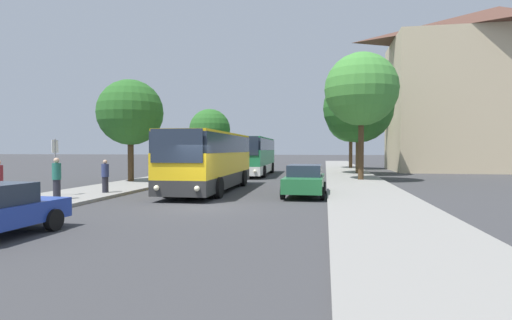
% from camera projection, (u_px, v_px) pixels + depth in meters
% --- Properties ---
extents(ground_plane, '(300.00, 300.00, 0.00)m').
position_uv_depth(ground_plane, '(202.00, 206.00, 16.12)').
color(ground_plane, '#38383A').
rests_on(ground_plane, ground).
extents(sidewalk_left, '(4.00, 120.00, 0.15)m').
position_uv_depth(sidewalk_left, '(47.00, 201.00, 17.32)').
color(sidewalk_left, gray).
rests_on(sidewalk_left, ground_plane).
extents(sidewalk_right, '(4.00, 120.00, 0.15)m').
position_uv_depth(sidewalk_right, '(382.00, 209.00, 14.93)').
color(sidewalk_right, gray).
rests_on(sidewalk_right, ground_plane).
extents(building_right_background, '(20.94, 10.31, 17.03)m').
position_uv_depth(building_right_background, '(498.00, 89.00, 41.22)').
color(building_right_background, '#C6B28E').
rests_on(building_right_background, ground_plane).
extents(bus_front, '(2.96, 10.60, 3.21)m').
position_uv_depth(bus_front, '(210.00, 160.00, 22.00)').
color(bus_front, '#2D2D2D').
rests_on(bus_front, ground_plane).
extents(bus_middle, '(3.13, 11.64, 3.32)m').
position_uv_depth(bus_middle, '(254.00, 155.00, 35.77)').
color(bus_middle, silver).
rests_on(bus_middle, ground_plane).
extents(parked_car_right_near, '(2.07, 4.59, 1.54)m').
position_uv_depth(parked_car_right_near, '(305.00, 180.00, 19.66)').
color(parked_car_right_near, '#236B38').
rests_on(parked_car_right_near, ground_plane).
extents(bus_stop_sign, '(0.08, 0.45, 2.65)m').
position_uv_depth(bus_stop_sign, '(55.00, 160.00, 18.61)').
color(bus_stop_sign, gray).
rests_on(bus_stop_sign, sidewalk_left).
extents(pedestrian_waiting_near, '(0.36, 0.36, 1.64)m').
position_uv_depth(pedestrian_waiting_near, '(105.00, 176.00, 19.93)').
color(pedestrian_waiting_near, '#23232D').
rests_on(pedestrian_waiting_near, sidewalk_left).
extents(pedestrian_waiting_far, '(0.36, 0.36, 1.80)m').
position_uv_depth(pedestrian_waiting_far, '(57.00, 178.00, 17.19)').
color(pedestrian_waiting_far, '#23232D').
rests_on(pedestrian_waiting_far, sidewalk_left).
extents(tree_left_near, '(4.17, 4.17, 6.28)m').
position_uv_depth(tree_left_near, '(210.00, 130.00, 40.73)').
color(tree_left_near, '#47331E').
rests_on(tree_left_near, sidewalk_left).
extents(tree_left_far, '(4.43, 4.43, 6.88)m').
position_uv_depth(tree_left_far, '(130.00, 113.00, 27.00)').
color(tree_left_far, '#47331E').
rests_on(tree_left_far, sidewalk_left).
extents(tree_right_near, '(6.23, 6.23, 8.98)m').
position_uv_depth(tree_right_near, '(358.00, 108.00, 35.78)').
color(tree_right_near, '#513D23').
rests_on(tree_right_near, sidewalk_right).
extents(tree_right_mid, '(5.20, 5.20, 9.04)m').
position_uv_depth(tree_right_mid, '(361.00, 90.00, 28.38)').
color(tree_right_mid, '#47331E').
rests_on(tree_right_mid, sidewalk_right).
extents(tree_right_far, '(5.62, 5.62, 8.62)m').
position_uv_depth(tree_right_far, '(351.00, 118.00, 46.21)').
color(tree_right_far, '#47331E').
rests_on(tree_right_far, sidewalk_right).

